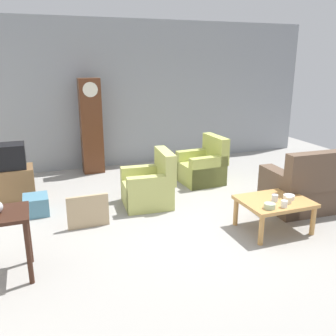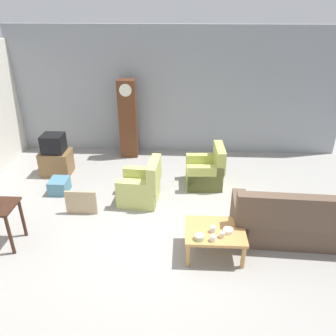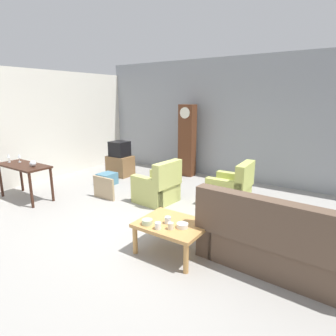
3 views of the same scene
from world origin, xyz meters
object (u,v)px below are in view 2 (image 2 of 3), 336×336
framed_picture_leaning (81,203)px  tv_crt (53,143)px  cup_cream_tall (222,235)px  armchair_olive_far (206,172)px  grandfather_clock (128,119)px  storage_box_blue (59,186)px  tv_stand_cabinet (57,163)px  coffee_table_wood (215,233)px  cup_blue_rimmed (213,229)px  couch_floral (295,222)px  armchair_olive_near (141,188)px  bowl_shallow_green (199,237)px  cup_white_porcelain (213,238)px  bowl_white_stacked (228,231)px

framed_picture_leaning → tv_crt: bearing=122.6°
framed_picture_leaning → cup_cream_tall: bearing=-24.9°
armchair_olive_far → grandfather_clock: 2.51m
tv_crt → storage_box_blue: 1.10m
tv_stand_cabinet → armchair_olive_far: bearing=-5.9°
coffee_table_wood → cup_cream_tall: cup_cream_tall is taller
armchair_olive_far → storage_box_blue: 3.20m
grandfather_clock → storage_box_blue: 2.44m
armchair_olive_far → cup_blue_rimmed: bearing=-90.5°
tv_crt → tv_stand_cabinet: bearing=0.0°
armchair_olive_far → coffee_table_wood: bearing=-89.4°
couch_floral → armchair_olive_far: 2.33m
armchair_olive_near → cup_cream_tall: (1.47, -1.70, 0.20)m
couch_floral → armchair_olive_near: (-2.76, 1.10, -0.05)m
coffee_table_wood → cup_cream_tall: (0.09, -0.18, 0.11)m
cup_blue_rimmed → cup_cream_tall: 0.19m
couch_floral → grandfather_clock: bearing=135.3°
coffee_table_wood → storage_box_blue: (-3.18, 1.79, -0.24)m
framed_picture_leaning → cup_blue_rimmed: size_ratio=6.13×
couch_floral → armchair_olive_far: (-1.41, 1.85, -0.05)m
armchair_olive_near → framed_picture_leaning: armchair_olive_near is taller
grandfather_clock → coffee_table_wood: bearing=-62.4°
armchair_olive_near → grandfather_clock: bearing=104.6°
couch_floral → armchair_olive_far: size_ratio=2.33×
cup_cream_tall → bowl_shallow_green: bearing=-170.2°
coffee_table_wood → bowl_shallow_green: size_ratio=6.23×
armchair_olive_near → cup_cream_tall: bearing=-49.3°
bowl_shallow_green → cup_blue_rimmed: bearing=41.0°
cup_blue_rimmed → cup_white_porcelain: bearing=-93.0°
couch_floral → grandfather_clock: size_ratio=1.07×
armchair_olive_near → coffee_table_wood: 2.05m
armchair_olive_far → storage_box_blue: bearing=-171.3°
grandfather_clock → bowl_shallow_green: bearing=-66.9°
tv_crt → storage_box_blue: bearing=-68.4°
storage_box_blue → cup_blue_rimmed: 3.65m
cup_cream_tall → bowl_white_stacked: bearing=50.2°
bowl_shallow_green → tv_crt: bearing=138.5°
armchair_olive_far → tv_stand_cabinet: size_ratio=1.35×
framed_picture_leaning → bowl_white_stacked: (2.68, -1.06, 0.25)m
armchair_olive_near → armchair_olive_far: 1.54m
cup_cream_tall → bowl_white_stacked: (0.11, 0.13, -0.02)m
framed_picture_leaning → bowl_white_stacked: bowl_white_stacked is taller
cup_cream_tall → cup_blue_rimmed: bearing=135.9°
grandfather_clock → tv_stand_cabinet: bearing=-145.3°
couch_floral → tv_crt: (-4.90, 2.21, 0.42)m
couch_floral → tv_crt: size_ratio=4.46×
tv_crt → cup_blue_rimmed: (3.47, -2.68, -0.26)m
couch_floral → bowl_white_stacked: couch_floral is taller
couch_floral → tv_stand_cabinet: size_ratio=3.15×
armchair_olive_near → armchair_olive_far: (1.35, 0.75, 0.00)m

